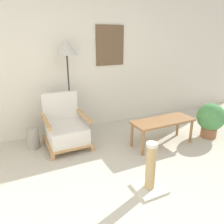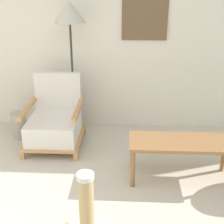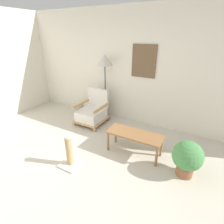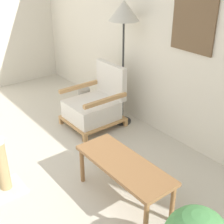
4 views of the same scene
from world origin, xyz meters
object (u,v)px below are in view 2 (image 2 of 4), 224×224
(armchair, at_px, (55,122))
(coffee_table, at_px, (182,146))
(vase, at_px, (19,125))
(scratching_post, at_px, (87,215))
(floor_lamp, at_px, (70,19))

(armchair, height_order, coffee_table, armchair)
(vase, height_order, scratching_post, scratching_post)
(armchair, xyz_separation_m, floor_lamp, (0.19, 0.34, 1.18))
(armchair, height_order, scratching_post, armchair)
(floor_lamp, bearing_deg, coffee_table, -39.29)
(floor_lamp, height_order, scratching_post, floor_lamp)
(floor_lamp, bearing_deg, scratching_post, -78.07)
(coffee_table, xyz_separation_m, vase, (-1.92, 0.81, -0.21))
(vase, bearing_deg, coffee_table, -22.94)
(vase, bearing_deg, scratching_post, -57.07)
(floor_lamp, distance_m, vase, 1.48)
(armchair, bearing_deg, coffee_table, -25.25)
(coffee_table, bearing_deg, floor_lamp, 140.71)
(armchair, xyz_separation_m, coffee_table, (1.42, -0.67, 0.09))
(floor_lamp, relative_size, scratching_post, 2.76)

